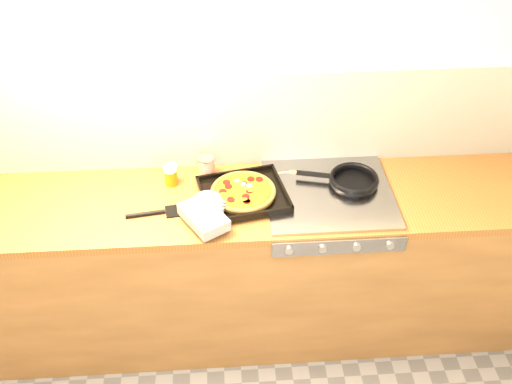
{
  "coord_description": "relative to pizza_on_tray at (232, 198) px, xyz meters",
  "views": [
    {
      "loc": [
        -0.05,
        -1.1,
        2.69
      ],
      "look_at": [
        0.1,
        1.08,
        0.95
      ],
      "focal_mm": 42.0,
      "sensor_mm": 36.0,
      "label": 1
    }
  ],
  "objects": [
    {
      "name": "black_spatula",
      "position": [
        -0.34,
        -0.04,
        -0.04
      ],
      "size": [
        0.29,
        0.1,
        0.02
      ],
      "color": "black",
      "rests_on": "counter_run"
    },
    {
      "name": "wooden_spoon",
      "position": [
        0.22,
        0.21,
        -0.03
      ],
      "size": [
        0.3,
        0.05,
        0.02
      ],
      "color": "#B57B4D",
      "rests_on": "counter_run"
    },
    {
      "name": "counter_run",
      "position": [
        0.01,
        0.05,
        -0.49
      ],
      "size": [
        3.2,
        0.62,
        0.9
      ],
      "color": "#8D5E36",
      "rests_on": "ground"
    },
    {
      "name": "frying_pan",
      "position": [
        0.59,
        0.1,
        -0.01
      ],
      "size": [
        0.42,
        0.29,
        0.04
      ],
      "color": "black",
      "rests_on": "stovetop"
    },
    {
      "name": "pizza_on_tray",
      "position": [
        0.0,
        0.0,
        0.0
      ],
      "size": [
        0.53,
        0.52,
        0.07
      ],
      "color": "black",
      "rests_on": "stovetop"
    },
    {
      "name": "juice_glass",
      "position": [
        -0.29,
        0.18,
        0.01
      ],
      "size": [
        0.08,
        0.08,
        0.11
      ],
      "color": "#C4610B",
      "rests_on": "counter_run"
    },
    {
      "name": "stovetop",
      "position": [
        0.46,
        0.05,
        -0.04
      ],
      "size": [
        0.6,
        0.56,
        0.02
      ],
      "primitive_type": "cube",
      "color": "#949599",
      "rests_on": "counter_run"
    },
    {
      "name": "room_shell",
      "position": [
        0.01,
        0.34,
        0.21
      ],
      "size": [
        3.2,
        3.2,
        3.2
      ],
      "color": "white",
      "rests_on": "ground"
    },
    {
      "name": "tomato_can",
      "position": [
        -0.11,
        0.23,
        0.01
      ],
      "size": [
        0.08,
        0.08,
        0.11
      ],
      "color": "#A2140D",
      "rests_on": "counter_run"
    }
  ]
}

